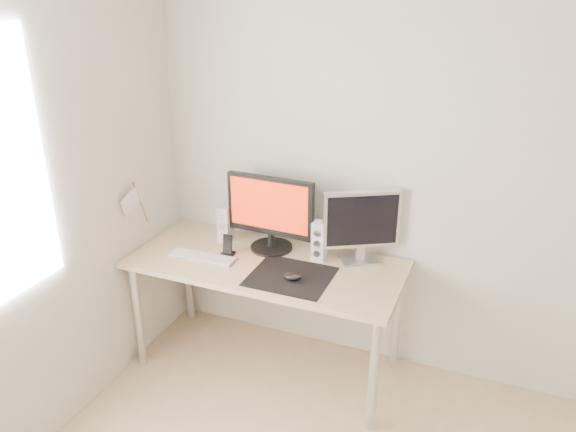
% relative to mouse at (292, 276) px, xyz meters
% --- Properties ---
extents(wall_back, '(3.50, 0.00, 3.50)m').
position_rel_mouse_xyz_m(wall_back, '(0.71, 0.51, 0.50)').
color(wall_back, silver).
rests_on(wall_back, ground).
extents(mousepad, '(0.45, 0.40, 0.00)m').
position_rel_mouse_xyz_m(mousepad, '(-0.02, 0.03, -0.02)').
color(mousepad, black).
rests_on(mousepad, desk).
extents(mouse, '(0.10, 0.06, 0.04)m').
position_rel_mouse_xyz_m(mouse, '(0.00, 0.00, 0.00)').
color(mouse, black).
rests_on(mouse, mousepad).
extents(desk, '(1.60, 0.70, 0.73)m').
position_rel_mouse_xyz_m(desk, '(-0.22, 0.14, -0.10)').
color(desk, '#D1B587').
rests_on(desk, ground).
extents(main_monitor, '(0.55, 0.27, 0.47)m').
position_rel_mouse_xyz_m(main_monitor, '(-0.26, 0.31, 0.23)').
color(main_monitor, black).
rests_on(main_monitor, desk).
extents(second_monitor, '(0.41, 0.26, 0.43)m').
position_rel_mouse_xyz_m(second_monitor, '(0.28, 0.36, 0.22)').
color(second_monitor, silver).
rests_on(second_monitor, desk).
extents(speaker_left, '(0.08, 0.09, 0.24)m').
position_rel_mouse_xyz_m(speaker_left, '(-0.57, 0.30, 0.10)').
color(speaker_left, silver).
rests_on(speaker_left, desk).
extents(speaker_right, '(0.08, 0.09, 0.24)m').
position_rel_mouse_xyz_m(speaker_right, '(0.05, 0.29, 0.10)').
color(speaker_right, white).
rests_on(speaker_right, desk).
extents(keyboard, '(0.42, 0.13, 0.02)m').
position_rel_mouse_xyz_m(keyboard, '(-0.59, 0.04, -0.01)').
color(keyboard, '#ABABAD').
rests_on(keyboard, desk).
extents(phone_dock, '(0.07, 0.06, 0.13)m').
position_rel_mouse_xyz_m(phone_dock, '(-0.47, 0.14, 0.02)').
color(phone_dock, black).
rests_on(phone_dock, desk).
extents(pennant, '(0.01, 0.23, 0.29)m').
position_rel_mouse_xyz_m(pennant, '(-1.01, -0.01, 0.30)').
color(pennant, '#A57F54').
rests_on(pennant, wall_left).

